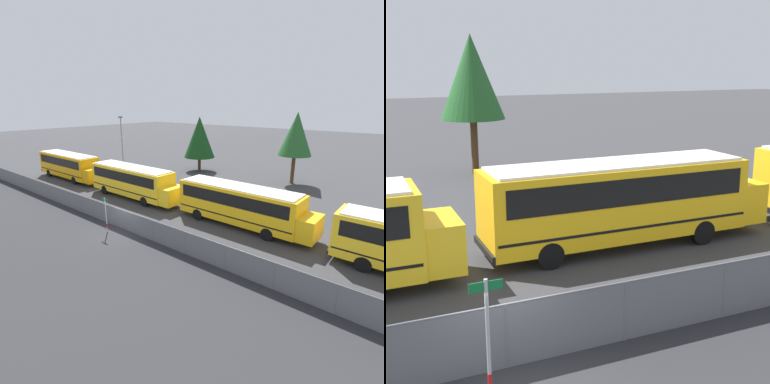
# 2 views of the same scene
# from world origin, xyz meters

# --- Properties ---
(ground_plane) EXTENTS (200.00, 200.00, 0.00)m
(ground_plane) POSITION_xyz_m (0.00, 0.00, 0.00)
(ground_plane) COLOR #38383A
(road_strip) EXTENTS (96.13, 12.00, 0.01)m
(road_strip) POSITION_xyz_m (0.00, -6.00, 0.00)
(road_strip) COLOR #2B2B2D
(road_strip) RESTS_ON ground_plane
(fence) EXTENTS (62.20, 0.07, 1.62)m
(fence) POSITION_xyz_m (-0.00, -0.00, 0.83)
(fence) COLOR #9EA0A5
(fence) RESTS_ON ground_plane
(school_bus_0) EXTENTS (11.61, 2.61, 3.31)m
(school_bus_0) POSITION_xyz_m (-18.68, 5.98, 1.95)
(school_bus_0) COLOR orange
(school_bus_0) RESTS_ON ground_plane
(school_bus_1) EXTENTS (11.61, 2.61, 3.31)m
(school_bus_1) POSITION_xyz_m (-5.94, 5.91, 1.95)
(school_bus_1) COLOR yellow
(school_bus_1) RESTS_ON ground_plane
(school_bus_2) EXTENTS (11.61, 2.61, 3.31)m
(school_bus_2) POSITION_xyz_m (6.57, 6.46, 1.95)
(school_bus_2) COLOR yellow
(school_bus_2) RESTS_ON ground_plane
(street_sign) EXTENTS (0.70, 0.09, 2.79)m
(street_sign) POSITION_xyz_m (-0.71, -1.16, 1.48)
(street_sign) COLOR #B7B7BC
(street_sign) RESTS_ON ground_plane
(light_pole) EXTENTS (0.60, 0.24, 7.79)m
(light_pole) POSITION_xyz_m (-17.16, 13.43, 4.28)
(light_pole) COLOR gray
(light_pole) RESTS_ON ground_plane
(tree_0) EXTENTS (4.42, 4.42, 7.78)m
(tree_0) POSITION_xyz_m (-8.64, 20.56, 4.89)
(tree_0) COLOR #51381E
(tree_0) RESTS_ON ground_plane
(tree_1) EXTENTS (3.95, 3.95, 8.61)m
(tree_1) POSITION_xyz_m (4.62, 22.25, 6.01)
(tree_1) COLOR #51381E
(tree_1) RESTS_ON ground_plane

